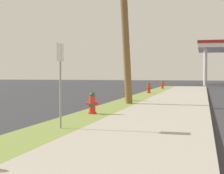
# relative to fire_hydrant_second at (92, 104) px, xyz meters

# --- Properties ---
(fire_hydrant_second) EXTENTS (0.42, 0.38, 0.74)m
(fire_hydrant_second) POSITION_rel_fire_hydrant_second_xyz_m (0.00, 0.00, 0.00)
(fire_hydrant_second) COLOR red
(fire_hydrant_second) RESTS_ON grass_verge
(fire_hydrant_third) EXTENTS (0.42, 0.37, 0.74)m
(fire_hydrant_third) POSITION_rel_fire_hydrant_second_xyz_m (-0.07, 6.25, 0.00)
(fire_hydrant_third) COLOR red
(fire_hydrant_third) RESTS_ON grass_verge
(fire_hydrant_fourth) EXTENTS (0.42, 0.37, 0.74)m
(fire_hydrant_fourth) POSITION_rel_fire_hydrant_second_xyz_m (-0.06, 13.47, 0.00)
(fire_hydrant_fourth) COLOR red
(fire_hydrant_fourth) RESTS_ON grass_verge
(fire_hydrant_fifth) EXTENTS (0.42, 0.38, 0.74)m
(fire_hydrant_fifth) POSITION_rel_fire_hydrant_second_xyz_m (0.03, 21.35, 0.00)
(fire_hydrant_fifth) COLOR red
(fire_hydrant_fifth) RESTS_ON grass_verge
(utility_pole_midground) EXTENTS (1.11, 1.14, 8.06)m
(utility_pole_midground) POSITION_rel_fire_hydrant_second_xyz_m (0.19, 4.28, 3.79)
(utility_pole_midground) COLOR brown
(utility_pole_midground) RESTS_ON grass_verge
(street_sign_post) EXTENTS (0.05, 0.36, 2.12)m
(street_sign_post) POSITION_rel_fire_hydrant_second_xyz_m (0.20, -3.32, 1.19)
(street_sign_post) COLOR gray
(street_sign_post) RESTS_ON grass_verge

